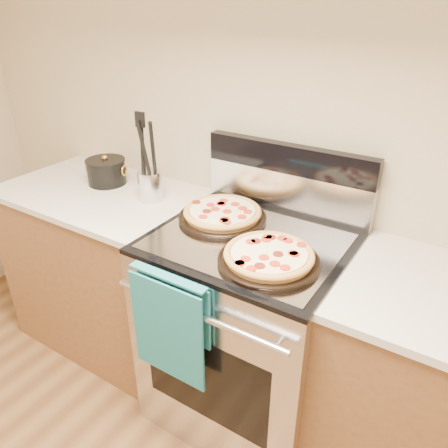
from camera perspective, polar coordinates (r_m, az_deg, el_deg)
The scene contains 15 objects.
wall_back at distance 1.86m, azimuth 9.43°, elevation 14.34°, with size 4.00×4.00×0.00m, color #C6B38F.
range_body at distance 1.99m, azimuth 3.18°, elevation -13.73°, with size 0.76×0.68×0.90m, color #B7B7BC.
oven_window at distance 1.79m, azimuth -2.47°, elevation -19.72°, with size 0.56×0.01×0.40m, color black.
cooktop at distance 1.73m, azimuth 3.57°, elevation -2.18°, with size 0.76×0.68×0.02m, color black.
backsplash_lower at distance 1.93m, azimuth 8.18°, elevation 4.28°, with size 0.76×0.06×0.18m, color silver.
backsplash_upper at distance 1.88m, azimuth 8.48°, elevation 8.48°, with size 0.76×0.06×0.12m, color black.
oven_handle at distance 1.53m, azimuth -3.62°, elevation -11.69°, with size 0.03×0.03×0.70m, color silver.
dish_towel at distance 1.65m, azimuth -6.98°, elevation -12.90°, with size 0.32×0.05×0.42m, color #1B5888, non-canonical shape.
foil_sheet at distance 1.70m, azimuth 3.09°, elevation -2.22°, with size 0.70×0.55×0.01m, color gray.
cabinet_left at distance 2.47m, azimuth -14.56°, elevation -5.84°, with size 1.00×0.62×0.88m, color brown.
countertop_left at distance 2.26m, azimuth -15.91°, elevation 3.85°, with size 1.02×0.64×0.03m, color #BDB5AA.
pepperoni_pizza_back at distance 1.84m, azimuth -0.21°, elevation 1.33°, with size 0.37×0.37×0.05m, color #BE7F3A, non-canonical shape.
pepperoni_pizza_front at distance 1.55m, azimuth 5.88°, elevation -4.31°, with size 0.36×0.36×0.05m, color #BE7F3A, non-canonical shape.
utensil_crock at distance 2.07m, azimuth -9.56°, elevation 4.96°, with size 0.11×0.11×0.14m, color silver.
saucepan at distance 2.32m, azimuth -15.09°, elevation 6.52°, with size 0.19×0.19×0.12m, color black.
Camera 1 is at (0.71, 0.33, 1.76)m, focal length 35.00 mm.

